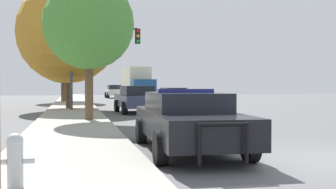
% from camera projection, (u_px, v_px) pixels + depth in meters
% --- Properties ---
extents(ground_plane, '(110.00, 110.00, 0.00)m').
position_uv_depth(ground_plane, '(314.00, 159.00, 9.04)').
color(ground_plane, '#565659').
extents(sidewalk_left, '(3.00, 110.00, 0.13)m').
position_uv_depth(sidewalk_left, '(71.00, 167.00, 7.93)').
color(sidewalk_left, '#99968C').
rests_on(sidewalk_left, ground_plane).
extents(police_car, '(2.27, 5.37, 1.50)m').
position_uv_depth(police_car, '(188.00, 119.00, 10.14)').
color(police_car, black).
rests_on(police_car, ground_plane).
extents(fire_hydrant, '(0.53, 0.23, 0.79)m').
position_uv_depth(fire_hydrant, '(15.00, 159.00, 6.02)').
color(fire_hydrant, '#B7BCC1').
rests_on(fire_hydrant, sidewalk_left).
extents(traffic_light, '(4.13, 0.35, 4.96)m').
position_uv_depth(traffic_light, '(100.00, 49.00, 24.74)').
color(traffic_light, '#424247').
rests_on(traffic_light, sidewalk_left).
extents(car_background_oncoming, '(2.03, 4.39, 1.36)m').
position_uv_depth(car_background_oncoming, '(174.00, 96.00, 30.61)').
color(car_background_oncoming, '#474C51').
rests_on(car_background_oncoming, ground_plane).
extents(car_background_midblock, '(2.21, 4.34, 1.52)m').
position_uv_depth(car_background_midblock, '(136.00, 99.00, 23.64)').
color(car_background_midblock, '#333856').
rests_on(car_background_midblock, ground_plane).
extents(car_background_distant, '(2.07, 4.08, 1.53)m').
position_uv_depth(car_background_distant, '(114.00, 91.00, 49.04)').
color(car_background_distant, silver).
rests_on(car_background_distant, ground_plane).
extents(box_truck, '(2.67, 7.59, 3.37)m').
position_uv_depth(box_truck, '(137.00, 83.00, 43.84)').
color(box_truck, navy).
rests_on(box_truck, ground_plane).
extents(tree_sidewalk_far, '(5.35, 5.35, 6.93)m').
position_uv_depth(tree_sidewalk_far, '(63.00, 53.00, 36.75)').
color(tree_sidewalk_far, brown).
rests_on(tree_sidewalk_far, sidewalk_left).
extents(tree_sidewalk_mid, '(6.30, 6.30, 7.85)m').
position_uv_depth(tree_sidewalk_mid, '(68.00, 33.00, 26.11)').
color(tree_sidewalk_mid, '#4C3823').
rests_on(tree_sidewalk_mid, sidewalk_left).
extents(tree_sidewalk_near, '(3.81, 3.81, 5.92)m').
position_uv_depth(tree_sidewalk_near, '(89.00, 24.00, 17.58)').
color(tree_sidewalk_near, brown).
rests_on(tree_sidewalk_near, sidewalk_left).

